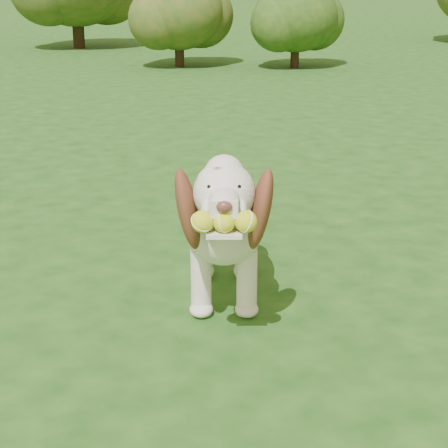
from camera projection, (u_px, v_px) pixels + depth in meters
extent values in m
plane|color=#174313|center=(138.00, 273.00, 3.96)|extent=(80.00, 80.00, 0.00)
ellipsoid|color=silver|center=(224.00, 216.00, 3.60)|extent=(0.52, 0.76, 0.37)
ellipsoid|color=silver|center=(224.00, 225.00, 3.34)|extent=(0.44, 0.44, 0.36)
ellipsoid|color=silver|center=(224.00, 203.00, 3.83)|extent=(0.40, 0.40, 0.33)
cylinder|color=silver|center=(224.00, 215.00, 3.18)|extent=(0.26, 0.32, 0.28)
sphere|color=silver|center=(224.00, 193.00, 3.00)|extent=(0.31, 0.31, 0.25)
sphere|color=silver|center=(224.00, 175.00, 3.00)|extent=(0.20, 0.20, 0.16)
cube|color=silver|center=(224.00, 205.00, 2.87)|extent=(0.14, 0.17, 0.07)
ellipsoid|color=#592D28|center=(224.00, 207.00, 2.79)|extent=(0.07, 0.05, 0.05)
cube|color=silver|center=(224.00, 231.00, 2.89)|extent=(0.17, 0.19, 0.02)
ellipsoid|color=brown|center=(188.00, 210.00, 3.03)|extent=(0.19, 0.24, 0.39)
ellipsoid|color=brown|center=(260.00, 210.00, 3.03)|extent=(0.18, 0.26, 0.39)
cylinder|color=silver|center=(224.00, 187.00, 3.96)|extent=(0.11, 0.19, 0.14)
cylinder|color=silver|center=(201.00, 282.00, 3.45)|extent=(0.12, 0.12, 0.32)
cylinder|color=silver|center=(247.00, 282.00, 3.45)|extent=(0.12, 0.12, 0.32)
cylinder|color=silver|center=(203.00, 247.00, 3.89)|extent=(0.12, 0.12, 0.32)
cylinder|color=silver|center=(244.00, 247.00, 3.89)|extent=(0.12, 0.12, 0.32)
sphere|color=yellow|center=(202.00, 222.00, 2.83)|extent=(0.11, 0.11, 0.09)
sphere|color=yellow|center=(224.00, 222.00, 2.83)|extent=(0.11, 0.11, 0.09)
sphere|color=yellow|center=(246.00, 221.00, 2.83)|extent=(0.11, 0.11, 0.09)
cylinder|color=#382314|center=(78.00, 29.00, 15.09)|extent=(0.23, 0.23, 0.75)
cylinder|color=#382314|center=(295.00, 54.00, 12.11)|extent=(0.14, 0.14, 0.45)
ellipsoid|color=#224615|center=(296.00, 16.00, 11.91)|extent=(1.34, 1.34, 1.14)
cylinder|color=#382314|center=(179.00, 52.00, 12.23)|extent=(0.15, 0.15, 0.48)
ellipsoid|color=#224615|center=(179.00, 11.00, 12.02)|extent=(1.45, 1.45, 1.24)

